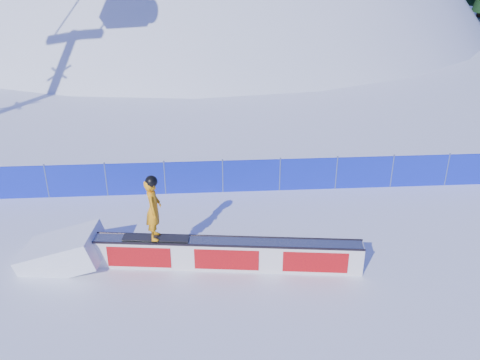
{
  "coord_description": "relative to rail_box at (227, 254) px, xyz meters",
  "views": [
    {
      "loc": [
        0.47,
        -12.23,
        8.58
      ],
      "look_at": [
        1.41,
        1.65,
        1.83
      ],
      "focal_mm": 40.0,
      "sensor_mm": 36.0,
      "label": 1
    }
  ],
  "objects": [
    {
      "name": "snow_hill",
      "position": [
        -0.94,
        42.06,
        -18.43
      ],
      "size": [
        64.0,
        64.0,
        64.0
      ],
      "color": "white",
      "rests_on": "ground"
    },
    {
      "name": "rail_box",
      "position": [
        0.0,
        0.0,
        0.0
      ],
      "size": [
        7.31,
        1.37,
        0.88
      ],
      "rotation": [
        0.0,
        0.0,
        -0.12
      ],
      "color": "white",
      "rests_on": "ground"
    },
    {
      "name": "snowboarder",
      "position": [
        -1.91,
        0.23,
        1.36
      ],
      "size": [
        1.82,
        0.64,
        1.87
      ],
      "rotation": [
        0.0,
        0.0,
        1.55
      ],
      "color": "black",
      "rests_on": "rail_box"
    },
    {
      "name": "ground",
      "position": [
        -0.94,
        0.06,
        -0.43
      ],
      "size": [
        160.0,
        160.0,
        0.0
      ],
      "primitive_type": "plane",
      "color": "white",
      "rests_on": "ground"
    },
    {
      "name": "snow_ramp",
      "position": [
        -4.53,
        0.54,
        -0.43
      ],
      "size": [
        2.45,
        1.7,
        1.44
      ],
      "primitive_type": null,
      "rotation": [
        0.0,
        -0.31,
        -0.12
      ],
      "color": "white",
      "rests_on": "ground"
    },
    {
      "name": "safety_fence",
      "position": [
        -0.94,
        4.56,
        0.17
      ],
      "size": [
        22.05,
        0.05,
        1.3
      ],
      "color": "#1225BB",
      "rests_on": "ground"
    }
  ]
}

